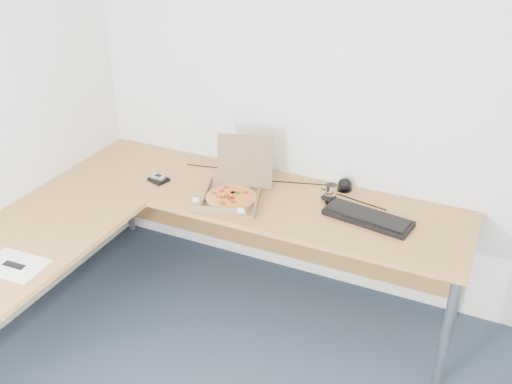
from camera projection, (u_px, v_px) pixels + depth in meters
The scene contains 11 objects.
room_shell at pixel (216, 274), 1.91m from camera, with size 3.50×3.50×2.50m, color white, non-canonical shape.
desk at pixel (172, 221), 3.25m from camera, with size 2.50×2.20×0.73m.
pizza_box at pixel (233, 194), 3.38m from camera, with size 0.33×0.38×0.34m.
drinking_glass at pixel (331, 194), 3.34m from camera, with size 0.07×0.07×0.12m, color white.
keyboard at pixel (368, 218), 3.19m from camera, with size 0.49×0.17×0.03m, color black.
mouse at pixel (329, 198), 3.38m from camera, with size 0.10×0.07×0.04m, color black.
wallet at pixel (159, 180), 3.61m from camera, with size 0.11×0.09×0.02m, color black.
phone at pixel (158, 177), 3.60m from camera, with size 0.09×0.05×0.02m, color #B2B5BA.
paper_sheet at pixel (14, 265), 2.83m from camera, with size 0.30×0.21×0.00m, color white.
dome_speaker at pixel (345, 184), 3.49m from camera, with size 0.09×0.09×0.08m, color black.
cable_bundle at pixel (279, 181), 3.60m from camera, with size 0.64×0.04×0.01m, color black, non-canonical shape.
Camera 1 is at (0.77, -1.34, 2.40)m, focal length 40.75 mm.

